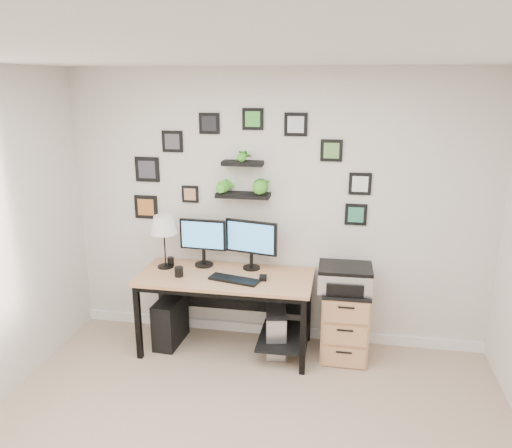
% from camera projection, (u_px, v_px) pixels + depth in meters
% --- Properties ---
extents(room, '(4.00, 4.00, 4.00)m').
position_uv_depth(room, '(275.00, 330.00, 5.04)').
color(room, tan).
rests_on(room, ground).
extents(desk, '(1.60, 0.70, 0.75)m').
position_uv_depth(desk, '(230.00, 287.00, 4.64)').
color(desk, tan).
rests_on(desk, ground).
extents(monitor_left, '(0.45, 0.18, 0.46)m').
position_uv_depth(monitor_left, '(203.00, 239.00, 4.75)').
color(monitor_left, black).
rests_on(monitor_left, desk).
extents(monitor_right, '(0.51, 0.19, 0.48)m').
position_uv_depth(monitor_right, '(251.00, 241.00, 4.67)').
color(monitor_right, black).
rests_on(monitor_right, desk).
extents(keyboard, '(0.48, 0.25, 0.02)m').
position_uv_depth(keyboard, '(234.00, 280.00, 4.46)').
color(keyboard, black).
rests_on(keyboard, desk).
extents(mouse, '(0.08, 0.11, 0.03)m').
position_uv_depth(mouse, '(263.00, 278.00, 4.49)').
color(mouse, black).
rests_on(mouse, desk).
extents(table_lamp, '(0.25, 0.25, 0.51)m').
position_uv_depth(table_lamp, '(164.00, 226.00, 4.67)').
color(table_lamp, black).
rests_on(table_lamp, desk).
extents(mug, '(0.08, 0.08, 0.09)m').
position_uv_depth(mug, '(179.00, 272.00, 4.55)').
color(mug, black).
rests_on(mug, desk).
extents(pen_cup, '(0.06, 0.06, 0.08)m').
position_uv_depth(pen_cup, '(171.00, 261.00, 4.82)').
color(pen_cup, black).
rests_on(pen_cup, desk).
extents(pc_tower_black, '(0.23, 0.47, 0.46)m').
position_uv_depth(pc_tower_black, '(170.00, 321.00, 4.84)').
color(pc_tower_black, black).
rests_on(pc_tower_black, ground).
extents(pc_tower_grey, '(0.25, 0.44, 0.42)m').
position_uv_depth(pc_tower_grey, '(276.00, 331.00, 4.69)').
color(pc_tower_grey, gray).
rests_on(pc_tower_grey, ground).
extents(file_cabinet, '(0.43, 0.53, 0.67)m').
position_uv_depth(file_cabinet, '(345.00, 322.00, 4.60)').
color(file_cabinet, tan).
rests_on(file_cabinet, ground).
extents(printer, '(0.48, 0.39, 0.21)m').
position_uv_depth(printer, '(345.00, 278.00, 4.46)').
color(printer, silver).
rests_on(printer, file_cabinet).
extents(wall_decor, '(2.27, 0.18, 1.08)m').
position_uv_depth(wall_decor, '(242.00, 172.00, 4.59)').
color(wall_decor, black).
rests_on(wall_decor, ground).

